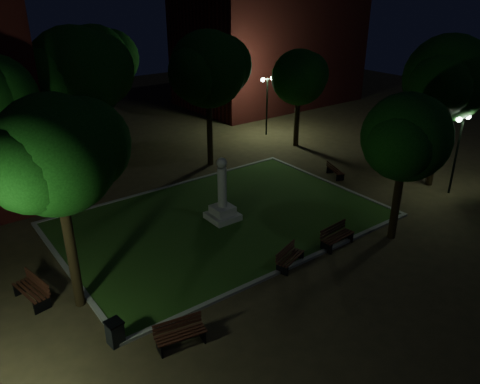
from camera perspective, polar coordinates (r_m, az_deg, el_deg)
The scene contains 20 objects.
ground at distance 21.72m, azimuth 0.92°, elevation -5.44°, with size 80.00×80.00×0.00m, color #3C321D.
lawn at distance 23.11m, azimuth -2.12°, elevation -3.38°, with size 15.00×10.00×0.08m, color #244815.
lawn_kerb at distance 23.10m, azimuth -2.12°, elevation -3.34°, with size 15.40×10.40×0.12m.
monument at distance 22.70m, azimuth -2.16°, elevation -1.33°, with size 1.40×1.40×3.20m.
building_far at distance 45.98m, azimuth 3.59°, elevation 18.32°, with size 16.00×10.00×12.00m, color #551713.
tree_west at distance 15.89m, azimuth -21.32°, elevation 4.22°, with size 4.84×3.95×7.75m.
tree_north_wl at distance 26.29m, azimuth -19.16°, elevation 13.36°, with size 6.06×4.95×8.85m.
tree_north_er at distance 28.72m, azimuth -3.74°, elevation 14.72°, with size 5.63×4.59×8.31m.
tree_ne at distance 32.83m, azimuth 7.34°, elevation 13.69°, with size 4.62×3.77×6.72m.
tree_east at distance 27.72m, azimuth 24.13°, elevation 12.52°, with size 5.66×4.62×8.40m.
tree_se at distance 20.99m, azimuth 19.76°, elevation 6.32°, with size 4.62×3.77×6.70m.
tree_far_north at distance 31.06m, azimuth -17.06°, elevation 14.94°, with size 5.43×4.43×8.48m.
lamppost_se at distance 27.54m, azimuth 25.16°, elevation 5.79°, with size 1.18×0.28×4.42m.
lamppost_ne at distance 35.50m, azimuth 3.33°, elevation 11.73°, with size 1.18×0.28×4.37m.
bench_near_left at distance 19.52m, azimuth 6.01°, elevation -7.96°, with size 1.64×1.01×0.85m.
bench_near_right at distance 21.24m, azimuth 11.66°, elevation -5.33°, with size 1.78×0.75×0.95m.
bench_west_near at distance 15.82m, azimuth -7.32°, elevation -16.80°, with size 1.73×0.85×0.91m.
bench_left_side at distance 19.04m, azimuth -23.96°, elevation -10.91°, with size 0.95×1.88×0.98m.
bench_right_side at distance 28.65m, azimuth 11.46°, elevation 2.53°, with size 0.99×1.54×0.80m.
trash_bin at distance 16.23m, azimuth -14.99°, elevation -16.23°, with size 0.58×0.58×0.88m.
Camera 1 is at (-11.60, -14.86, 10.79)m, focal length 35.00 mm.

